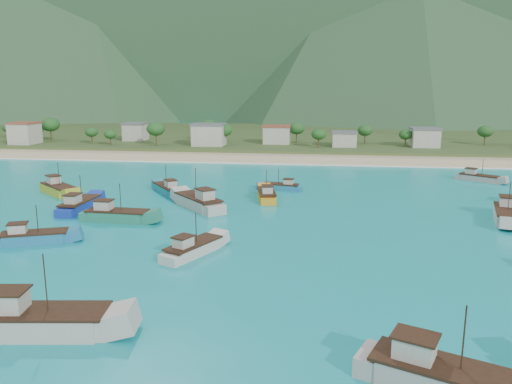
# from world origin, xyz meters

# --- Properties ---
(ground) EXTENTS (600.00, 600.00, 0.00)m
(ground) POSITION_xyz_m (0.00, 0.00, 0.00)
(ground) COLOR #0D8691
(ground) RESTS_ON ground
(beach) EXTENTS (400.00, 18.00, 1.20)m
(beach) POSITION_xyz_m (0.00, 79.00, 0.00)
(beach) COLOR beige
(beach) RESTS_ON ground
(land) EXTENTS (400.00, 110.00, 2.40)m
(land) POSITION_xyz_m (0.00, 140.00, 0.00)
(land) COLOR #385123
(land) RESTS_ON ground
(surf_line) EXTENTS (400.00, 2.50, 0.08)m
(surf_line) POSITION_xyz_m (0.00, 69.50, 0.00)
(surf_line) COLOR white
(surf_line) RESTS_ON ground
(village) EXTENTS (219.84, 27.79, 7.03)m
(village) POSITION_xyz_m (12.49, 101.54, 4.64)
(village) COLOR beige
(village) RESTS_ON ground
(vegetation) EXTENTS (276.82, 25.76, 8.89)m
(vegetation) POSITION_xyz_m (-3.56, 103.46, 5.25)
(vegetation) COLOR #235623
(vegetation) RESTS_ON ground
(boat_0) EXTENTS (13.86, 5.66, 7.95)m
(boat_0) POSITION_xyz_m (-15.70, -30.58, 1.05)
(boat_0) COLOR #BCB6AB
(boat_0) RESTS_ON ground
(boat_1) EXTENTS (12.95, 8.32, 7.39)m
(boat_1) POSITION_xyz_m (18.46, -34.86, 0.95)
(boat_1) COLOR #ADA49C
(boat_1) RESTS_ON ground
(boat_4) EXTENTS (11.24, 10.27, 6.96)m
(boat_4) POSITION_xyz_m (-43.91, 24.68, 0.87)
(boat_4) COLOR gold
(boat_4) RESTS_ON ground
(boat_5) EXTENTS (3.61, 11.32, 6.64)m
(boat_5) POSITION_xyz_m (-33.19, 12.40, 0.81)
(boat_5) COLOR #1933A2
(boat_5) RESTS_ON ground
(boat_7) EXTENTS (4.96, 10.77, 6.13)m
(boat_7) POSITION_xyz_m (-1.15, 25.32, 0.72)
(boat_7) COLOR orange
(boat_7) RESTS_ON ground
(boat_8) EXTENTS (10.42, 6.37, 5.92)m
(boat_8) POSITION_xyz_m (-30.90, -6.12, 0.68)
(boat_8) COLOR teal
(boat_8) RESTS_ON ground
(boat_9) EXTENTS (8.67, 10.24, 6.17)m
(boat_9) POSITION_xyz_m (-21.90, 28.22, 0.73)
(boat_9) COLOR teal
(boat_9) RESTS_ON ground
(boat_11) EXTENTS (6.95, 10.28, 5.90)m
(boat_11) POSITION_xyz_m (-7.27, -8.04, 0.68)
(boat_11) COLOR beige
(boat_11) RESTS_ON ground
(boat_12) EXTENTS (11.56, 12.23, 7.68)m
(boat_12) POSITION_xyz_m (-12.51, 16.61, 1.00)
(boat_12) COLOR #B5B2A3
(boat_12) RESTS_ON ground
(boat_14) EXTENTS (9.43, 7.73, 5.62)m
(boat_14) POSITION_xyz_m (45.49, 50.33, 0.63)
(boat_14) COLOR #A39992
(boat_14) RESTS_ON ground
(boat_16) EXTENTS (8.65, 4.01, 4.92)m
(boat_16) POSITION_xyz_m (1.01, 34.78, 0.50)
(boat_16) COLOR teal
(boat_16) RESTS_ON ground
(boat_17) EXTENTS (11.50, 3.84, 6.72)m
(boat_17) POSITION_xyz_m (-23.85, 6.46, 0.83)
(boat_17) COLOR #237C5F
(boat_17) RESTS_ON ground
(boat_22) EXTENTS (6.44, 12.37, 7.01)m
(boat_22) POSITION_xyz_m (39.77, 15.23, 0.88)
(boat_22) COLOR #BBB5A8
(boat_22) RESTS_ON ground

